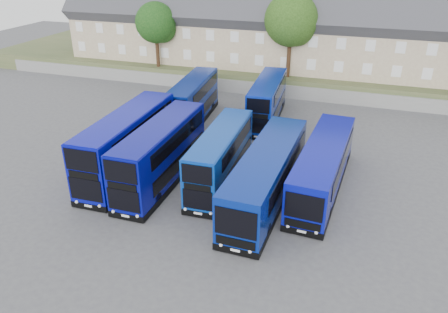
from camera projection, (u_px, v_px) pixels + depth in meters
ground at (182, 202)px, 29.44m from camera, size 120.00×120.00×0.00m
retaining_wall at (267, 89)px, 49.52m from camera, size 70.00×0.40×1.50m
earth_bank at (285, 66)px, 57.92m from camera, size 80.00×20.00×2.00m
terrace_row at (306, 29)px, 51.19m from camera, size 60.00×10.40×11.20m
dd_front_left at (128, 145)px, 32.34m from camera, size 2.93×11.56×4.57m
dd_front_mid at (161, 155)px, 31.08m from camera, size 2.60×10.95×4.34m
dd_front_right at (221, 158)px, 31.03m from camera, size 2.64×9.99×3.93m
dd_rear_left at (193, 102)px, 41.87m from camera, size 3.25×10.40×4.07m
dd_rear_right at (267, 101)px, 42.02m from camera, size 3.07×10.28×4.03m
coach_east_a at (267, 176)px, 29.02m from camera, size 3.05×13.05×3.55m
coach_east_b at (323, 168)px, 30.32m from camera, size 3.26×12.47×3.37m
tree_west at (157, 24)px, 51.66m from camera, size 4.80×4.80×7.65m
tree_mid at (292, 22)px, 47.04m from camera, size 5.76×5.76×9.18m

